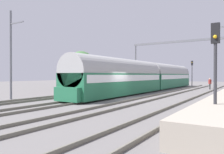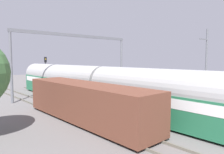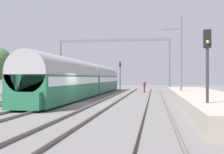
{
  "view_description": "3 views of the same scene",
  "coord_description": "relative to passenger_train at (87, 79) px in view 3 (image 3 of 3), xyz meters",
  "views": [
    {
      "loc": [
        9.93,
        -18.06,
        2.21
      ],
      "look_at": [
        -2.03,
        0.86,
        1.99
      ],
      "focal_mm": 35.56,
      "sensor_mm": 36.0,
      "label": 1
    },
    {
      "loc": [
        -15.21,
        -5.26,
        4.7
      ],
      "look_at": [
        1.46,
        13.3,
        2.58
      ],
      "focal_mm": 34.4,
      "sensor_mm": 36.0,
      "label": 2
    },
    {
      "loc": [
        5.98,
        -21.28,
        2.14
      ],
      "look_at": [
        -1.01,
        23.86,
        2.27
      ],
      "focal_mm": 43.92,
      "sensor_mm": 36.0,
      "label": 3
    }
  ],
  "objects": [
    {
      "name": "track_far_west",
      "position": [
        -4.06,
        -10.82,
        -1.89
      ],
      "size": [
        1.52,
        60.0,
        0.16
      ],
      "color": "#676357",
      "rests_on": "ground"
    },
    {
      "name": "catenary_gantry",
      "position": [
        2.03,
        7.7,
        3.94
      ],
      "size": [
        16.58,
        0.28,
        7.86
      ],
      "color": "slate",
      "rests_on": "ground"
    },
    {
      "name": "track_far_east",
      "position": [
        8.12,
        -10.82,
        -1.89
      ],
      "size": [
        1.52,
        60.0,
        0.16
      ],
      "color": "#676357",
      "rests_on": "ground"
    },
    {
      "name": "passenger_train",
      "position": [
        0.0,
        0.0,
        0.0
      ],
      "size": [
        2.93,
        32.85,
        3.82
      ],
      "color": "#236B47",
      "rests_on": "ground"
    },
    {
      "name": "railway_signal_near",
      "position": [
        10.58,
        -18.1,
        0.94
      ],
      "size": [
        0.36,
        0.3,
        4.51
      ],
      "color": "#2D2D33",
      "rests_on": "ground"
    },
    {
      "name": "track_east",
      "position": [
        4.06,
        -10.82,
        -1.89
      ],
      "size": [
        1.52,
        60.0,
        0.16
      ],
      "color": "#676357",
      "rests_on": "ground"
    },
    {
      "name": "person_crossing",
      "position": [
        6.59,
        7.43,
        -0.94
      ],
      "size": [
        0.41,
        0.47,
        1.73
      ],
      "rotation": [
        0.0,
        0.0,
        4.16
      ],
      "color": "#2B2B2B",
      "rests_on": "ground"
    },
    {
      "name": "catenary_pole_east_mid",
      "position": [
        10.47,
        -5.35,
        2.18
      ],
      "size": [
        1.9,
        0.2,
        8.0
      ],
      "color": "slate",
      "rests_on": "ground"
    },
    {
      "name": "railway_signal_far",
      "position": [
        1.92,
        16.75,
        1.24
      ],
      "size": [
        0.36,
        0.3,
        5.01
      ],
      "color": "#2D2D33",
      "rests_on": "ground"
    },
    {
      "name": "ground",
      "position": [
        2.03,
        -10.82,
        -1.97
      ],
      "size": [
        120.0,
        120.0,
        0.0
      ],
      "primitive_type": "plane",
      "color": "slate"
    },
    {
      "name": "platform",
      "position": [
        11.93,
        -8.82,
        -1.52
      ],
      "size": [
        4.4,
        28.0,
        0.9
      ],
      "color": "#A39989",
      "rests_on": "ground"
    },
    {
      "name": "freight_car",
      "position": [
        -4.06,
        -2.89,
        -0.5
      ],
      "size": [
        2.8,
        13.0,
        2.7
      ],
      "color": "brown",
      "rests_on": "ground"
    },
    {
      "name": "track_west",
      "position": [
        -0.0,
        -10.82,
        -1.89
      ],
      "size": [
        1.52,
        60.0,
        0.16
      ],
      "color": "#676357",
      "rests_on": "ground"
    }
  ]
}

